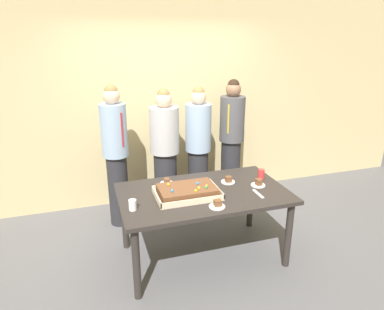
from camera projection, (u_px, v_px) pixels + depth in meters
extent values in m
plane|color=#5B5B60|center=(203.00, 255.00, 3.68)|extent=(12.00, 12.00, 0.00)
cube|color=#CCB784|center=(165.00, 94.00, 4.63)|extent=(8.00, 0.12, 3.00)
cube|color=#2D2826|center=(203.00, 193.00, 3.44)|extent=(1.69, 0.99, 0.04)
cylinder|color=#2D2826|center=(136.00, 264.00, 2.97)|extent=(0.07, 0.07, 0.72)
cylinder|color=#2D2826|center=(288.00, 235.00, 3.41)|extent=(0.07, 0.07, 0.72)
cylinder|color=#2D2826|center=(125.00, 218.00, 3.72)|extent=(0.07, 0.07, 0.72)
cylinder|color=#2D2826|center=(251.00, 199.00, 4.16)|extent=(0.07, 0.07, 0.72)
cube|color=beige|center=(187.00, 195.00, 3.34)|extent=(0.63, 0.42, 0.01)
cube|color=beige|center=(194.00, 201.00, 3.15)|extent=(0.63, 0.01, 0.05)
cube|color=beige|center=(182.00, 184.00, 3.52)|extent=(0.63, 0.01, 0.05)
cube|color=beige|center=(156.00, 197.00, 3.24)|extent=(0.01, 0.42, 0.05)
cube|color=beige|center=(216.00, 188.00, 3.42)|extent=(0.01, 0.42, 0.05)
cube|color=brown|center=(187.00, 191.00, 3.33)|extent=(0.56, 0.35, 0.08)
sphere|color=yellow|center=(199.00, 188.00, 3.27)|extent=(0.03, 0.03, 0.03)
sphere|color=#2D84E0|center=(172.00, 191.00, 3.20)|extent=(0.03, 0.03, 0.03)
sphere|color=#2D84E0|center=(197.00, 183.00, 3.37)|extent=(0.03, 0.03, 0.03)
sphere|color=orange|center=(207.00, 186.00, 3.32)|extent=(0.03, 0.03, 0.03)
sphere|color=green|center=(206.00, 187.00, 3.28)|extent=(0.03, 0.03, 0.03)
sphere|color=yellow|center=(168.00, 184.00, 3.34)|extent=(0.03, 0.03, 0.03)
sphere|color=yellow|center=(196.00, 191.00, 3.21)|extent=(0.03, 0.03, 0.03)
cylinder|color=white|center=(228.00, 182.00, 3.65)|extent=(0.15, 0.15, 0.01)
cube|color=brown|center=(228.00, 179.00, 3.63)|extent=(0.06, 0.06, 0.06)
cylinder|color=white|center=(217.00, 207.00, 3.12)|extent=(0.15, 0.15, 0.01)
cube|color=brown|center=(218.00, 203.00, 3.12)|extent=(0.07, 0.06, 0.05)
cylinder|color=white|center=(167.00, 183.00, 3.61)|extent=(0.15, 0.15, 0.01)
cube|color=brown|center=(167.00, 181.00, 3.60)|extent=(0.06, 0.07, 0.05)
cylinder|color=white|center=(258.00, 185.00, 3.57)|extent=(0.15, 0.15, 0.01)
cube|color=brown|center=(259.00, 182.00, 3.56)|extent=(0.05, 0.07, 0.06)
cylinder|color=white|center=(133.00, 205.00, 3.05)|extent=(0.07, 0.07, 0.10)
cylinder|color=red|center=(261.00, 174.00, 3.75)|extent=(0.07, 0.07, 0.10)
cube|color=silver|center=(258.00, 194.00, 3.38)|extent=(0.03, 0.20, 0.01)
cylinder|color=#28282D|center=(166.00, 184.00, 4.41)|extent=(0.29, 0.29, 0.87)
cylinder|color=#B2B2B7|center=(164.00, 130.00, 4.17)|extent=(0.36, 0.36, 0.57)
sphere|color=beige|center=(164.00, 100.00, 4.05)|extent=(0.20, 0.20, 0.20)
sphere|color=olive|center=(163.00, 95.00, 4.03)|extent=(0.16, 0.16, 0.16)
cylinder|color=#28282D|center=(119.00, 190.00, 4.20)|extent=(0.25, 0.25, 0.90)
cylinder|color=#93ADCC|center=(114.00, 130.00, 3.95)|extent=(0.31, 0.31, 0.62)
cube|color=maroon|center=(121.00, 130.00, 3.85)|extent=(0.04, 0.02, 0.40)
sphere|color=beige|center=(111.00, 96.00, 3.82)|extent=(0.20, 0.20, 0.20)
sphere|color=olive|center=(111.00, 91.00, 3.80)|extent=(0.15, 0.15, 0.15)
cylinder|color=#28282D|center=(230.00, 171.00, 4.79)|extent=(0.27, 0.27, 0.90)
cylinder|color=#4C4C51|center=(232.00, 119.00, 4.54)|extent=(0.33, 0.33, 0.60)
cube|color=gold|center=(229.00, 119.00, 4.39)|extent=(0.04, 0.02, 0.39)
sphere|color=#8C664C|center=(233.00, 89.00, 4.41)|extent=(0.20, 0.20, 0.20)
sphere|color=black|center=(234.00, 85.00, 4.39)|extent=(0.16, 0.16, 0.16)
cylinder|color=#28282D|center=(198.00, 180.00, 4.59)|extent=(0.27, 0.27, 0.84)
cylinder|color=#93ADCC|center=(198.00, 128.00, 4.35)|extent=(0.33, 0.33, 0.61)
sphere|color=beige|center=(198.00, 97.00, 4.22)|extent=(0.20, 0.20, 0.20)
sphere|color=olive|center=(198.00, 93.00, 4.20)|extent=(0.15, 0.15, 0.15)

